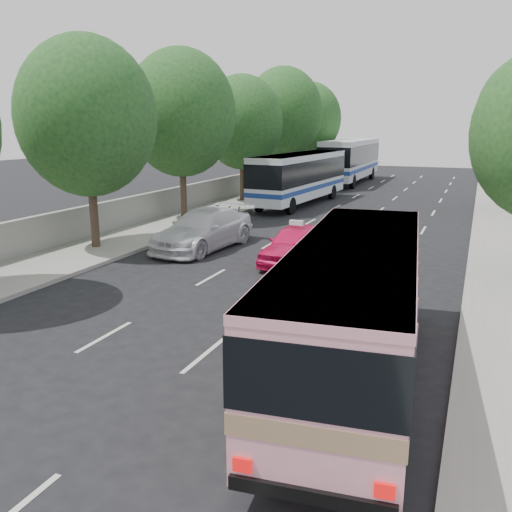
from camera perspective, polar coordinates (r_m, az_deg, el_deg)
The scene contains 15 objects.
ground at distance 15.18m, azimuth -5.24°, elevation -6.85°, with size 120.00×120.00×0.00m, color black.
sidewalk_left at distance 36.29m, azimuth -2.55°, elevation 5.41°, with size 4.00×90.00×0.15m, color #9E998E.
sidewalk_right at distance 33.03m, azimuth 25.33°, elevation 3.25°, with size 4.00×90.00×0.12m, color #9E998E.
low_wall at distance 36.97m, azimuth -5.11°, elevation 6.82°, with size 0.30×90.00×1.50m, color #9E998E.
tree_left_b at distance 23.87m, azimuth -17.35°, elevation 14.33°, with size 5.70×5.70×8.88m.
tree_left_c at distance 30.60m, azimuth -7.84°, elevation 15.12°, with size 6.00×6.00×9.35m.
tree_left_d at distance 37.69m, azimuth -1.40°, elevation 14.21°, with size 5.52×5.52×8.60m.
tree_left_e at distance 45.11m, azimuth 2.97°, elevation 15.13°, with size 6.30×6.30×9.82m.
tree_left_f at distance 52.76m, azimuth 5.75°, elevation 14.41°, with size 5.88×5.88×9.16m.
pink_bus at distance 11.33m, azimuth 10.34°, elevation -4.32°, with size 3.34×9.54×2.98m.
pink_taxi at distance 21.15m, azimuth 4.26°, elevation 1.24°, with size 1.80×4.46×1.52m, color #EA1459.
white_pickup at distance 23.72m, azimuth -5.57°, elevation 2.79°, with size 2.37×5.82×1.69m, color silver.
tour_coach_front at distance 36.68m, azimuth 4.65°, elevation 8.58°, with size 3.34×11.54×3.41m.
tour_coach_rear at distance 51.22m, azimuth 9.94°, elevation 10.22°, with size 2.88×13.07×3.91m.
taxi_roof_sign at distance 20.98m, azimuth 4.30°, elevation 3.51°, with size 0.55×0.18×0.18m, color silver.
Camera 1 is at (6.66, -12.55, 5.32)m, focal length 38.00 mm.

